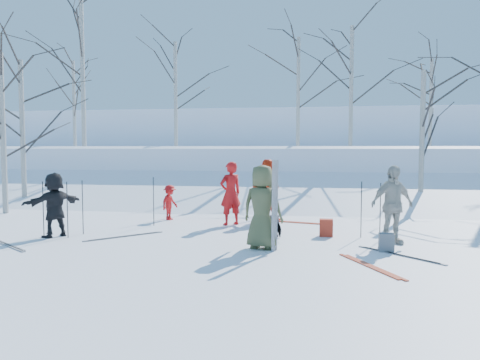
% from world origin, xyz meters
% --- Properties ---
extents(ground, '(120.00, 120.00, 0.00)m').
position_xyz_m(ground, '(0.00, 0.00, 0.00)').
color(ground, white).
rests_on(ground, ground).
extents(snow_ramp, '(70.00, 9.49, 4.12)m').
position_xyz_m(snow_ramp, '(0.00, 7.00, 0.15)').
color(snow_ramp, white).
rests_on(snow_ramp, ground).
extents(snow_plateau, '(70.00, 18.00, 2.20)m').
position_xyz_m(snow_plateau, '(0.00, 17.00, 1.00)').
color(snow_plateau, white).
rests_on(snow_plateau, ground).
extents(far_hill, '(90.00, 30.00, 6.00)m').
position_xyz_m(far_hill, '(0.00, 38.00, 2.00)').
color(far_hill, white).
rests_on(far_hill, ground).
extents(skier_olive_center, '(0.99, 0.77, 1.79)m').
position_xyz_m(skier_olive_center, '(0.85, -0.75, 0.89)').
color(skier_olive_center, '#474C2D').
rests_on(skier_olive_center, ground).
extents(skier_red_north, '(0.76, 0.73, 1.76)m').
position_xyz_m(skier_red_north, '(-0.38, 2.17, 0.88)').
color(skier_red_north, red).
rests_on(skier_red_north, ground).
extents(skier_redor_behind, '(0.96, 0.80, 1.80)m').
position_xyz_m(skier_redor_behind, '(0.53, 3.00, 0.90)').
color(skier_redor_behind, red).
rests_on(skier_redor_behind, ground).
extents(skier_red_seated, '(0.57, 0.76, 1.04)m').
position_xyz_m(skier_red_seated, '(-2.32, 2.74, 0.52)').
color(skier_red_seated, red).
rests_on(skier_red_seated, ground).
extents(skier_cream_east, '(1.11, 0.84, 1.76)m').
position_xyz_m(skier_cream_east, '(3.64, 0.21, 0.88)').
color(skier_cream_east, beige).
rests_on(skier_cream_east, ground).
extents(skier_grey_west, '(1.16, 1.47, 1.56)m').
position_xyz_m(skier_grey_west, '(-4.23, -0.24, 0.78)').
color(skier_grey_west, black).
rests_on(skier_grey_west, ground).
extents(dog, '(0.66, 0.61, 0.52)m').
position_xyz_m(dog, '(0.96, 0.71, 0.26)').
color(dog, black).
rests_on(dog, ground).
extents(upright_ski_left, '(0.10, 0.16, 1.90)m').
position_xyz_m(upright_ski_left, '(1.11, -1.04, 0.95)').
color(upright_ski_left, silver).
rests_on(upright_ski_left, ground).
extents(upright_ski_right, '(0.11, 0.23, 1.89)m').
position_xyz_m(upright_ski_right, '(1.16, -0.94, 0.95)').
color(upright_ski_right, silver).
rests_on(upright_ski_right, ground).
extents(ski_pair_a, '(1.98, 2.09, 0.02)m').
position_xyz_m(ski_pair_a, '(-4.74, -1.32, 0.01)').
color(ski_pair_a, silver).
rests_on(ski_pair_a, ground).
extents(ski_pair_b, '(2.10, 2.10, 0.02)m').
position_xyz_m(ski_pair_b, '(-2.58, 0.02, 0.01)').
color(ski_pair_b, silver).
rests_on(ski_pair_b, ground).
extents(ski_pair_c, '(2.10, 2.10, 0.02)m').
position_xyz_m(ski_pair_c, '(3.63, -0.93, 0.01)').
color(ski_pair_c, silver).
rests_on(ski_pair_c, ground).
extents(ski_pair_d, '(1.06, 1.99, 0.02)m').
position_xyz_m(ski_pair_d, '(1.50, 2.80, 0.01)').
color(ski_pair_d, '#BD371B').
rests_on(ski_pair_d, ground).
extents(ski_pair_e, '(1.73, 2.06, 0.02)m').
position_xyz_m(ski_pair_e, '(2.96, -1.93, 0.01)').
color(ski_pair_e, '#BD371B').
rests_on(ski_pair_e, ground).
extents(ski_pole_a, '(0.02, 0.02, 1.34)m').
position_xyz_m(ski_pole_a, '(-3.85, -0.32, 0.67)').
color(ski_pole_a, black).
rests_on(ski_pole_a, ground).
extents(ski_pole_b, '(0.02, 0.02, 1.34)m').
position_xyz_m(ski_pole_b, '(-3.73, 0.19, 0.67)').
color(ski_pole_b, black).
rests_on(ski_pole_b, ground).
extents(ski_pole_c, '(0.02, 0.02, 1.34)m').
position_xyz_m(ski_pole_c, '(-4.49, -0.30, 0.67)').
color(ski_pole_c, black).
rests_on(ski_pole_c, ground).
extents(ski_pole_d, '(0.02, 0.02, 1.34)m').
position_xyz_m(ski_pole_d, '(3.04, 0.86, 0.67)').
color(ski_pole_d, black).
rests_on(ski_pole_d, ground).
extents(ski_pole_e, '(0.02, 0.02, 1.34)m').
position_xyz_m(ski_pole_e, '(-2.44, 1.68, 0.67)').
color(ski_pole_e, black).
rests_on(ski_pole_e, ground).
extents(ski_pole_f, '(0.02, 0.02, 1.34)m').
position_xyz_m(ski_pole_f, '(3.42, 0.45, 0.67)').
color(ski_pole_f, black).
rests_on(ski_pole_f, ground).
extents(backpack_red, '(0.32, 0.22, 0.42)m').
position_xyz_m(backpack_red, '(2.22, 0.87, 0.21)').
color(backpack_red, '#A42A19').
rests_on(backpack_red, ground).
extents(backpack_grey, '(0.30, 0.20, 0.38)m').
position_xyz_m(backpack_grey, '(3.42, -0.61, 0.19)').
color(backpack_grey, slate).
rests_on(backpack_grey, ground).
extents(backpack_dark, '(0.34, 0.24, 0.40)m').
position_xyz_m(backpack_dark, '(0.86, 1.32, 0.20)').
color(backpack_dark, black).
rests_on(backpack_dark, ground).
extents(birch_plateau_a, '(3.88, 3.88, 4.68)m').
position_xyz_m(birch_plateau_a, '(-11.27, 13.58, 4.54)').
color(birch_plateau_a, silver).
rests_on(birch_plateau_a, snow_plateau).
extents(birch_plateau_b, '(4.20, 4.20, 5.15)m').
position_xyz_m(birch_plateau_b, '(1.05, 12.05, 4.77)').
color(birch_plateau_b, silver).
rests_on(birch_plateau_b, snow_plateau).
extents(birch_plateau_d, '(4.24, 4.24, 5.20)m').
position_xyz_m(birch_plateau_d, '(3.41, 10.60, 4.80)').
color(birch_plateau_d, silver).
rests_on(birch_plateau_d, snow_plateau).
extents(birch_plateau_e, '(5.52, 5.52, 7.02)m').
position_xyz_m(birch_plateau_e, '(-9.03, 10.38, 5.71)').
color(birch_plateau_e, silver).
rests_on(birch_plateau_e, snow_plateau).
extents(birch_plateau_f, '(4.40, 4.40, 5.43)m').
position_xyz_m(birch_plateau_f, '(-5.37, 13.27, 4.91)').
color(birch_plateau_f, silver).
rests_on(birch_plateau_f, snow_plateau).
extents(birch_plateau_g, '(3.41, 3.41, 4.02)m').
position_xyz_m(birch_plateau_g, '(7.14, 12.46, 4.21)').
color(birch_plateau_g, silver).
rests_on(birch_plateau_g, snow_plateau).
extents(birch_edge_a, '(4.23, 4.23, 5.19)m').
position_xyz_m(birch_edge_a, '(-8.07, 3.22, 2.59)').
color(birch_edge_a, silver).
rests_on(birch_edge_a, ground).
extents(birch_edge_d, '(4.33, 4.33, 5.33)m').
position_xyz_m(birch_edge_d, '(-8.72, 5.18, 2.67)').
color(birch_edge_d, silver).
rests_on(birch_edge_d, ground).
extents(birch_edge_e, '(3.92, 3.92, 4.75)m').
position_xyz_m(birch_edge_e, '(5.50, 6.25, 2.37)').
color(birch_edge_e, silver).
rests_on(birch_edge_e, ground).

